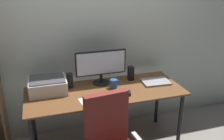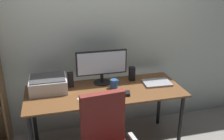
% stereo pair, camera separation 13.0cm
% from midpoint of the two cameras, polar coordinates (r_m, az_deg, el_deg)
% --- Properties ---
extents(back_wall, '(6.40, 0.10, 2.60)m').
position_cam_midpoint_polar(back_wall, '(3.13, -5.46, 8.68)').
color(back_wall, beige).
rests_on(back_wall, ground).
extents(desk, '(1.74, 0.70, 0.74)m').
position_cam_midpoint_polar(desk, '(2.87, -2.82, -6.06)').
color(desk, brown).
rests_on(desk, ground).
extents(monitor, '(0.59, 0.20, 0.40)m').
position_cam_midpoint_polar(monitor, '(2.93, -3.77, 1.19)').
color(monitor, black).
rests_on(monitor, desk).
extents(keyboard, '(0.29, 0.12, 0.02)m').
position_cam_midpoint_polar(keyboard, '(2.65, -2.53, -6.30)').
color(keyboard, '#B7BABC').
rests_on(keyboard, desk).
extents(mouse, '(0.08, 0.11, 0.03)m').
position_cam_midpoint_polar(mouse, '(2.74, 2.26, -5.22)').
color(mouse, black).
rests_on(mouse, desk).
extents(coffee_mug, '(0.10, 0.08, 0.10)m').
position_cam_midpoint_polar(coffee_mug, '(2.87, -0.88, -3.11)').
color(coffee_mug, '#285193').
rests_on(coffee_mug, desk).
extents(laptop, '(0.33, 0.25, 0.02)m').
position_cam_midpoint_polar(laptop, '(3.05, 8.63, -2.66)').
color(laptop, '#99999E').
rests_on(laptop, desk).
extents(speaker_left, '(0.06, 0.07, 0.17)m').
position_cam_midpoint_polar(speaker_left, '(2.92, -10.73, -2.34)').
color(speaker_left, black).
rests_on(speaker_left, desk).
extents(speaker_right, '(0.06, 0.07, 0.17)m').
position_cam_midpoint_polar(speaker_right, '(3.08, 3.03, -0.75)').
color(speaker_right, black).
rests_on(speaker_right, desk).
extents(printer, '(0.40, 0.34, 0.16)m').
position_cam_midpoint_polar(printer, '(2.86, -15.56, -3.36)').
color(printer, silver).
rests_on(printer, desk).
extents(paper_sheet, '(0.25, 0.32, 0.00)m').
position_cam_midpoint_polar(paper_sheet, '(2.58, -5.89, -7.45)').
color(paper_sheet, white).
rests_on(paper_sheet, desk).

